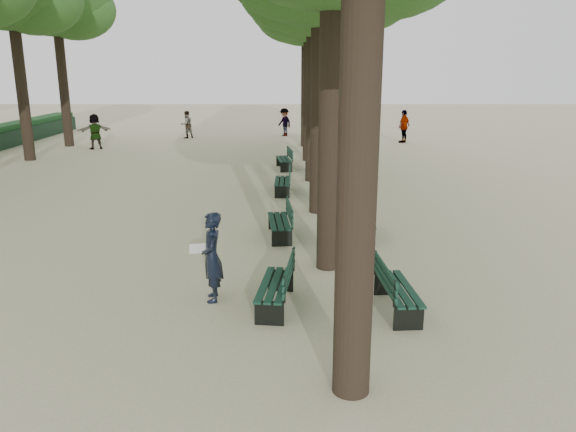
{
  "coord_description": "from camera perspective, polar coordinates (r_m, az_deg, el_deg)",
  "views": [
    {
      "loc": [
        0.65,
        -8.97,
        4.39
      ],
      "look_at": [
        0.6,
        3.0,
        1.2
      ],
      "focal_mm": 35.0,
      "sensor_mm": 36.0,
      "label": 1
    }
  ],
  "objects": [
    {
      "name": "bench_right_2",
      "position": [
        20.37,
        5.84,
        3.18
      ],
      "size": [
        0.66,
        1.83,
        0.92
      ],
      "color": "black",
      "rests_on": "ground"
    },
    {
      "name": "bench_left_0",
      "position": [
        10.64,
        -1.32,
        -7.87
      ],
      "size": [
        0.76,
        1.85,
        0.92
      ],
      "color": "black",
      "rests_on": "ground"
    },
    {
      "name": "bench_left_3",
      "position": [
        24.91,
        -0.41,
        5.41
      ],
      "size": [
        0.8,
        1.86,
        0.92
      ],
      "color": "black",
      "rests_on": "ground"
    },
    {
      "name": "bench_left_2",
      "position": [
        20.07,
        -0.57,
        3.09
      ],
      "size": [
        0.58,
        1.8,
        0.92
      ],
      "color": "black",
      "rests_on": "ground"
    },
    {
      "name": "bench_right_0",
      "position": [
        10.66,
        11.06,
        -8.11
      ],
      "size": [
        0.69,
        1.84,
        0.92
      ],
      "color": "black",
      "rests_on": "ground"
    },
    {
      "name": "man_with_map",
      "position": [
        10.83,
        -7.74,
        -4.16
      ],
      "size": [
        0.66,
        0.75,
        1.75
      ],
      "color": "black",
      "rests_on": "ground"
    },
    {
      "name": "pedestrian_d",
      "position": [
        33.22,
        2.24,
        8.71
      ],
      "size": [
        0.84,
        0.6,
        1.6
      ],
      "primitive_type": "imported",
      "rotation": [
        0.0,
        0.0,
        3.55
      ],
      "color": "#262628",
      "rests_on": "ground"
    },
    {
      "name": "bench_right_3",
      "position": [
        25.24,
        4.77,
        5.49
      ],
      "size": [
        0.68,
        1.83,
        0.92
      ],
      "color": "black",
      "rests_on": "ground"
    },
    {
      "name": "pedestrian_b",
      "position": [
        37.01,
        -0.36,
        9.51
      ],
      "size": [
        1.01,
        1.11,
        1.79
      ],
      "primitive_type": "imported",
      "rotation": [
        0.0,
        0.0,
        5.41
      ],
      "color": "#262628",
      "rests_on": "ground"
    },
    {
      "name": "pedestrian_a",
      "position": [
        36.42,
        -10.27,
        9.12
      ],
      "size": [
        0.85,
        0.8,
        1.7
      ],
      "primitive_type": "imported",
      "rotation": [
        0.0,
        0.0,
        3.86
      ],
      "color": "#262628",
      "rests_on": "ground"
    },
    {
      "name": "bench_left_1",
      "position": [
        14.86,
        -0.86,
        -1.17
      ],
      "size": [
        0.73,
        1.84,
        0.92
      ],
      "color": "black",
      "rests_on": "ground"
    },
    {
      "name": "tree_central_5",
      "position": [
        32.15,
        1.88,
        20.75
      ],
      "size": [
        6.0,
        6.0,
        9.95
      ],
      "color": "#33261C",
      "rests_on": "ground"
    },
    {
      "name": "bench_right_1",
      "position": [
        15.1,
        7.78,
        -1.05
      ],
      "size": [
        0.75,
        1.85,
        0.92
      ],
      "color": "black",
      "rests_on": "ground"
    },
    {
      "name": "ground",
      "position": [
        10.01,
        -3.58,
        -11.13
      ],
      "size": [
        120.0,
        120.0,
        0.0
      ],
      "primitive_type": "plane",
      "color": "#C2BC93",
      "rests_on": "ground"
    },
    {
      "name": "pedestrian_c",
      "position": [
        34.36,
        11.71,
        8.91
      ],
      "size": [
        1.03,
        1.11,
        1.93
      ],
      "primitive_type": "imported",
      "rotation": [
        0.0,
        0.0,
        4.0
      ],
      "color": "#262628",
      "rests_on": "ground"
    },
    {
      "name": "pedestrian_e",
      "position": [
        32.78,
        -19.02,
        8.12
      ],
      "size": [
        1.74,
        1.22,
        1.92
      ],
      "primitive_type": "imported",
      "rotation": [
        0.0,
        0.0,
        3.66
      ],
      "color": "#262628",
      "rests_on": "ground"
    }
  ]
}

